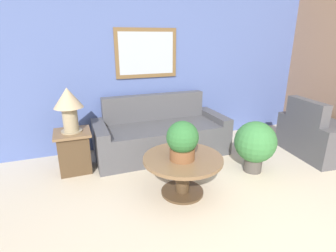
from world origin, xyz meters
The scene contains 8 objects.
wall_back centered at (-0.01, 3.12, 1.31)m, with size 7.41×0.09×2.60m.
couch_main centered at (-0.28, 2.61, 0.30)m, with size 2.08×0.88×0.91m.
armchair centered at (2.10, 1.67, 0.30)m, with size 1.01×1.19×0.91m.
coffee_table centered at (-0.42, 1.40, 0.35)m, with size 0.94×0.94×0.48m.
side_table centered at (-1.61, 2.47, 0.30)m, with size 0.48×0.48×0.58m.
table_lamp centered at (-1.61, 2.47, 0.98)m, with size 0.38×0.38×0.61m.
potted_plant_on_table centered at (-0.45, 1.36, 0.71)m, with size 0.37×0.37×0.45m.
potted_plant_floor centered at (0.74, 1.56, 0.42)m, with size 0.57×0.57×0.73m.
Camera 1 is at (-1.56, -1.14, 1.81)m, focal length 28.00 mm.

